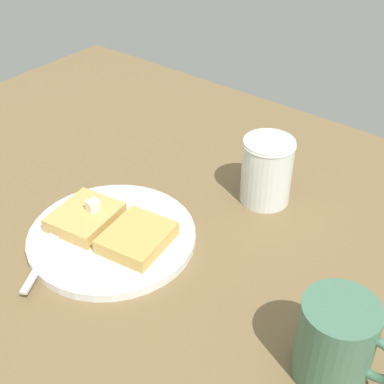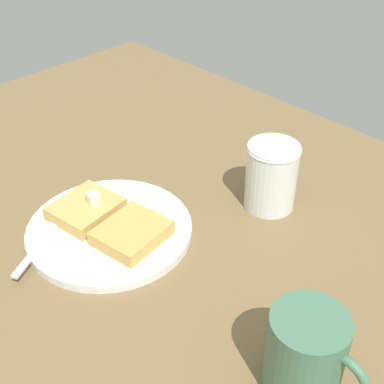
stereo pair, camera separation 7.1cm
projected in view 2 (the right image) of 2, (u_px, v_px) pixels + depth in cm
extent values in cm
cube|color=brown|center=(68.00, 291.00, 64.30)|extent=(114.82, 114.82, 1.96)
cylinder|color=silver|center=(110.00, 230.00, 71.10)|extent=(21.94, 21.94, 1.17)
torus|color=#312C3D|center=(110.00, 229.00, 70.99)|extent=(21.94, 21.94, 0.80)
cube|color=tan|center=(86.00, 209.00, 72.25)|extent=(8.55, 9.50, 1.93)
cube|color=tan|center=(133.00, 234.00, 68.12)|extent=(8.55, 9.50, 1.93)
cube|color=#F1ECC8|center=(93.00, 198.00, 71.31)|extent=(1.64, 1.77, 1.56)
cube|color=silver|center=(36.00, 250.00, 66.75)|extent=(5.53, 9.23, 0.36)
cube|color=silver|center=(61.00, 219.00, 71.70)|extent=(3.26, 3.51, 0.36)
cube|color=silver|center=(66.00, 205.00, 74.21)|extent=(1.80, 2.97, 0.36)
cube|color=silver|center=(69.00, 206.00, 74.08)|extent=(1.80, 2.97, 0.36)
cube|color=silver|center=(73.00, 207.00, 73.95)|extent=(1.80, 2.97, 0.36)
cube|color=silver|center=(77.00, 207.00, 73.82)|extent=(1.80, 2.97, 0.36)
cylinder|color=#482007|center=(270.00, 188.00, 75.05)|extent=(6.59, 6.59, 5.53)
cylinder|color=silver|center=(271.00, 176.00, 73.82)|extent=(7.17, 7.17, 9.69)
torus|color=silver|center=(274.00, 149.00, 71.24)|extent=(7.38, 7.38, 0.50)
cylinder|color=#446E55|center=(305.00, 354.00, 50.17)|extent=(7.52, 7.52, 9.38)
torus|color=#446E55|center=(342.00, 377.00, 47.60)|extent=(5.59, 0.90, 5.59)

